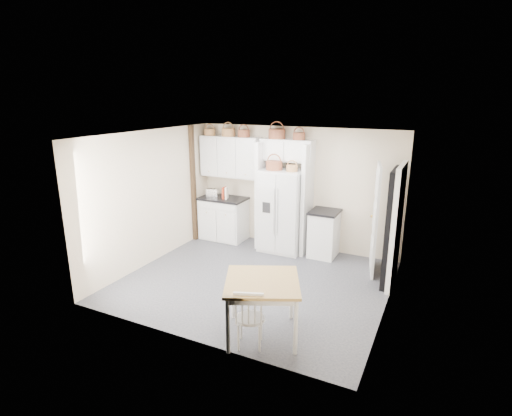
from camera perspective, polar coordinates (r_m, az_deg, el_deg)
The scene contains 29 objects.
floor at distance 7.30m, azimuth -0.11°, elevation -10.37°, with size 4.50×4.50×0.00m, color #2B2C34.
ceiling at distance 6.58m, azimuth -0.12°, elevation 10.41°, with size 4.50×4.50×0.00m, color white.
wall_back at distance 8.61m, azimuth 5.74°, elevation 2.84°, with size 4.50×4.50×0.00m, color beige.
wall_left at distance 8.04m, azimuth -14.70°, elevation 1.46°, with size 4.00×4.00×0.00m, color beige.
wall_right at distance 6.22m, azimuth 18.88°, elevation -3.03°, with size 4.00×4.00×0.00m, color beige.
refrigerator at distance 8.44m, azimuth 3.85°, elevation -0.37°, with size 0.90×0.73×1.75m, color silver.
base_cab_left at distance 9.24m, azimuth -4.60°, elevation -1.56°, with size 1.02×0.64×0.94m, color silver.
base_cab_right at distance 8.35m, azimuth 9.68°, elevation -3.71°, with size 0.53×0.63×0.93m, color silver.
dining_table at distance 5.64m, azimuth 0.87°, elevation -14.06°, with size 0.98×0.98×0.82m, color olive.
windsor_chair at distance 5.43m, azimuth -0.86°, elevation -15.48°, with size 0.39×0.36×0.80m, color silver.
counter_left at distance 9.11m, azimuth -4.66°, elevation 1.39°, with size 1.06×0.68×0.04m, color black.
counter_right at distance 8.20m, azimuth 9.84°, elevation -0.51°, with size 0.57×0.67×0.04m, color black.
toaster at distance 9.18m, azimuth -6.20°, elevation 2.20°, with size 0.27×0.15×0.18m, color silver.
cookbook_red at distance 8.97m, azimuth -4.52°, elevation 2.18°, with size 0.04×0.18×0.27m, color #B8361A.
cookbook_cream at distance 8.94m, azimuth -4.22°, elevation 2.15°, with size 0.04×0.18×0.27m, color white.
basket_upper_a at distance 9.18m, azimuth -6.63°, elevation 10.71°, with size 0.26×0.26×0.14m, color olive.
basket_upper_b at distance 8.93m, azimuth -3.98°, elevation 10.74°, with size 0.30×0.30×0.17m, color olive.
basket_upper_c at distance 8.75m, azimuth -1.76°, elevation 10.59°, with size 0.27×0.27×0.15m, color maroon.
basket_bridge_a at distance 8.42m, azimuth 2.98°, elevation 10.53°, with size 0.35×0.35×0.20m, color maroon.
basket_bridge_b at distance 8.24m, azimuth 6.15°, elevation 10.16°, with size 0.25×0.25×0.14m, color maroon.
basket_fridge_a at distance 8.20m, azimuth 2.60°, elevation 6.07°, with size 0.34×0.34×0.18m, color maroon.
basket_fridge_b at distance 8.06m, azimuth 5.16°, elevation 5.66°, with size 0.23×0.23×0.12m, color olive.
upper_cabinet at distance 8.97m, azimuth -3.64°, elevation 7.31°, with size 1.40×0.34×0.90m, color silver.
bridge_cabinet at distance 8.36m, azimuth 4.51°, elevation 8.23°, with size 1.12×0.34×0.45m, color silver.
fridge_panel_left at distance 8.62m, azimuth 0.90°, elevation 1.91°, with size 0.08×0.60×2.30m, color silver.
fridge_panel_right at distance 8.26m, azimuth 7.33°, elevation 1.15°, with size 0.08×0.60×2.30m, color silver.
trim_post at distance 9.04m, azimuth -8.94°, elevation 3.35°, with size 0.09×0.09×2.60m, color #3A2715.
doorway_void at distance 7.26m, azimuth 19.03°, elevation -2.67°, with size 0.18×0.85×2.05m, color black.
door_slab at distance 7.62m, azimuth 16.69°, elevation -1.61°, with size 0.80×0.04×2.05m, color white.
Camera 1 is at (2.87, -5.89, 3.21)m, focal length 28.00 mm.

